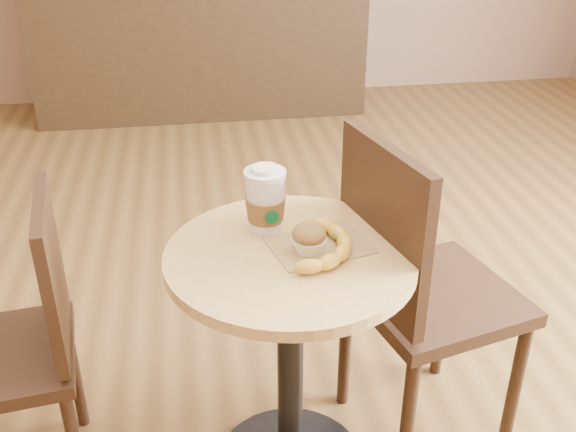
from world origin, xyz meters
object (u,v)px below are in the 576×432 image
object	(u,v)px
banana	(323,244)
cafe_table	(290,333)
coffee_cup	(265,202)
chair_left	(20,341)
chair_right	(416,287)
muffin	(309,238)

from	to	relation	value
banana	cafe_table	bearing A→B (deg)	-161.58
coffee_cup	banana	world-z (taller)	coffee_cup
chair_left	banana	distance (m)	0.85
banana	chair_left	bearing A→B (deg)	-163.46
chair_left	chair_right	size ratio (longest dim) A/B	0.89
chair_left	banana	bearing A→B (deg)	74.19
chair_left	banana	size ratio (longest dim) A/B	3.37
chair_right	muffin	bearing A→B (deg)	93.98
banana	coffee_cup	bearing A→B (deg)	158.82
chair_right	banana	size ratio (longest dim) A/B	3.79
banana	muffin	bearing A→B (deg)	-155.24
chair_left	coffee_cup	bearing A→B (deg)	83.80
coffee_cup	chair_right	bearing A→B (deg)	-13.41
cafe_table	chair_right	distance (m)	0.39
coffee_cup	muffin	bearing A→B (deg)	-65.90
chair_right	cafe_table	bearing A→B (deg)	90.67
coffee_cup	muffin	world-z (taller)	coffee_cup
chair_left	muffin	distance (m)	0.82
coffee_cup	banana	xyz separation A→B (m)	(0.13, -0.13, -0.06)
cafe_table	coffee_cup	world-z (taller)	coffee_cup
chair_right	coffee_cup	xyz separation A→B (m)	(-0.42, 0.02, 0.29)
muffin	banana	distance (m)	0.04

